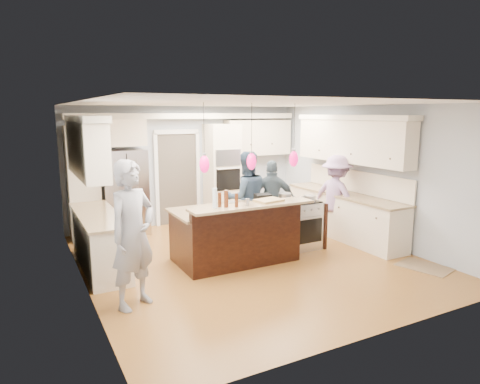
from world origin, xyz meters
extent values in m
plane|color=#AB762E|center=(0.00, 0.00, 0.00)|extent=(6.00, 6.00, 0.00)
cube|color=#B2BCC6|center=(0.00, 3.00, 1.35)|extent=(5.50, 0.04, 2.70)
cube|color=#B2BCC6|center=(0.00, -3.00, 1.35)|extent=(5.50, 0.04, 2.70)
cube|color=#B2BCC6|center=(-2.75, 0.00, 1.35)|extent=(0.04, 6.00, 2.70)
cube|color=#B2BCC6|center=(2.75, 0.00, 1.35)|extent=(0.04, 6.00, 2.70)
cube|color=white|center=(0.00, 0.00, 2.70)|extent=(5.50, 6.00, 0.04)
cube|color=#B7B7BC|center=(-1.55, 2.64, 0.90)|extent=(0.90, 0.70, 1.80)
cube|color=beige|center=(0.75, 2.67, 1.15)|extent=(0.72, 0.64, 2.30)
cube|color=black|center=(0.75, 2.34, 1.55)|extent=(0.60, 0.02, 0.35)
cube|color=black|center=(0.75, 2.34, 1.05)|extent=(0.60, 0.02, 0.50)
cylinder|color=#B7B7BC|center=(0.75, 2.31, 1.30)|extent=(0.55, 0.02, 0.02)
cube|color=beige|center=(-2.35, 2.70, 1.15)|extent=(0.60, 0.58, 2.30)
cube|color=beige|center=(-1.55, 2.70, 2.15)|extent=(0.95, 0.58, 0.55)
cube|color=beige|center=(1.80, 2.82, 1.95)|extent=(1.70, 0.35, 0.85)
cube|color=beige|center=(0.00, 2.80, 2.48)|extent=(5.30, 0.38, 0.12)
cube|color=#4C443A|center=(-0.25, 2.99, 1.05)|extent=(0.90, 0.06, 2.10)
cube|color=white|center=(-0.25, 2.95, 2.13)|extent=(1.04, 0.06, 0.10)
cube|color=beige|center=(2.40, 0.30, 0.44)|extent=(0.60, 3.00, 0.88)
cube|color=tan|center=(2.40, 0.30, 0.90)|extent=(0.64, 3.05, 0.04)
cube|color=beige|center=(2.52, 0.30, 1.98)|extent=(0.35, 3.00, 0.85)
cube|color=beige|center=(2.51, 0.30, 2.46)|extent=(0.37, 3.10, 0.10)
cube|color=beige|center=(-2.40, 0.80, 0.44)|extent=(0.60, 2.20, 0.88)
cube|color=tan|center=(-2.40, 0.80, 0.90)|extent=(0.64, 2.25, 0.04)
cube|color=beige|center=(-2.52, 0.80, 1.98)|extent=(0.35, 2.20, 0.85)
cube|color=beige|center=(-2.51, 0.80, 2.46)|extent=(0.37, 2.30, 0.10)
cube|color=black|center=(-0.25, 0.15, 0.44)|extent=(2.00, 1.00, 0.88)
cube|color=tan|center=(-0.25, 0.15, 0.90)|extent=(2.10, 1.10, 0.04)
cube|color=black|center=(-0.25, -0.41, 0.54)|extent=(2.00, 0.12, 1.08)
cube|color=tan|center=(-0.25, -0.55, 1.10)|extent=(2.10, 0.42, 0.04)
cube|color=black|center=(0.47, 0.33, 1.00)|extent=(0.32, 0.27, 0.15)
cube|color=#B7B7BC|center=(1.13, 0.15, 0.45)|extent=(0.76, 0.66, 0.90)
cube|color=black|center=(1.13, -0.19, 0.40)|extent=(0.65, 0.01, 0.45)
cube|color=black|center=(1.13, 0.15, 0.91)|extent=(0.72, 0.59, 0.02)
cube|color=black|center=(1.54, 0.15, 0.44)|extent=(0.06, 0.71, 0.88)
cylinder|color=black|center=(-1.05, -0.51, 2.33)|extent=(0.01, 0.01, 0.75)
ellipsoid|color=#D00C59|center=(-1.05, -0.51, 1.80)|extent=(0.15, 0.15, 0.26)
cylinder|color=black|center=(-0.25, -0.51, 2.33)|extent=(0.01, 0.01, 0.75)
ellipsoid|color=#D00C59|center=(-0.25, -0.51, 1.80)|extent=(0.15, 0.15, 0.26)
cylinder|color=black|center=(0.55, -0.51, 2.33)|extent=(0.01, 0.01, 0.75)
ellipsoid|color=#D00C59|center=(0.55, -0.51, 1.80)|extent=(0.15, 0.15, 0.26)
imported|color=gray|center=(-2.25, -0.91, 0.98)|extent=(0.86, 0.76, 1.97)
imported|color=#2D4057|center=(0.40, 0.85, 0.91)|extent=(1.00, 0.84, 1.82)
imported|color=#41515B|center=(1.00, 0.85, 0.81)|extent=(1.02, 0.79, 1.62)
imported|color=#AB87B7|center=(2.25, 0.37, 0.85)|extent=(0.86, 1.22, 1.71)
cube|color=olive|center=(2.40, -1.74, 0.01)|extent=(0.76, 0.95, 0.01)
cylinder|color=silver|center=(-0.89, -0.51, 1.27)|extent=(0.09, 0.09, 0.31)
cylinder|color=#481F0C|center=(-0.79, -0.47, 1.23)|extent=(0.07, 0.07, 0.23)
cylinder|color=#481F0C|center=(-0.57, -0.61, 1.23)|extent=(0.06, 0.06, 0.22)
cylinder|color=#481F0C|center=(-0.71, -0.55, 1.25)|extent=(0.09, 0.09, 0.27)
cylinder|color=#B7B7BC|center=(-0.38, -0.61, 1.18)|extent=(0.08, 0.08, 0.12)
cube|color=tan|center=(0.11, -0.47, 1.14)|extent=(0.48, 0.38, 0.03)
cylinder|color=#B7B7BC|center=(0.92, 0.27, 0.99)|extent=(0.24, 0.24, 0.14)
cylinder|color=#B7B7BC|center=(1.31, 0.02, 0.97)|extent=(0.22, 0.22, 0.11)
camera|label=1|loc=(-3.52, -6.32, 2.55)|focal=32.00mm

